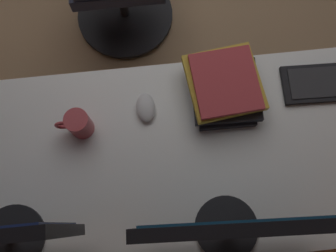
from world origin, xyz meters
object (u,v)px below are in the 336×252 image
(coffee_mug, at_px, (79,124))
(monitor_primary, at_px, (241,228))
(book_stack_near, at_px, (224,88))
(drawer_pedestal, at_px, (62,191))
(mouse_main, at_px, (146,107))

(coffee_mug, bearing_deg, monitor_primary, 139.70)
(book_stack_near, bearing_deg, drawer_pedestal, 19.25)
(monitor_primary, bearing_deg, drawer_pedestal, -18.85)
(drawer_pedestal, height_order, monitor_primary, monitor_primary)
(coffee_mug, bearing_deg, drawer_pedestal, 41.02)
(mouse_main, distance_m, book_stack_near, 0.28)
(drawer_pedestal, xyz_separation_m, book_stack_near, (-0.68, -0.24, 0.43))
(book_stack_near, relative_size, coffee_mug, 2.36)
(drawer_pedestal, distance_m, mouse_main, 0.61)
(drawer_pedestal, bearing_deg, mouse_main, -153.07)
(monitor_primary, xyz_separation_m, mouse_main, (0.22, -0.42, -0.23))
(drawer_pedestal, relative_size, monitor_primary, 1.29)
(drawer_pedestal, bearing_deg, coffee_mug, -138.98)
(book_stack_near, xyz_separation_m, coffee_mug, (0.49, 0.08, 0.00))
(drawer_pedestal, bearing_deg, book_stack_near, -160.75)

